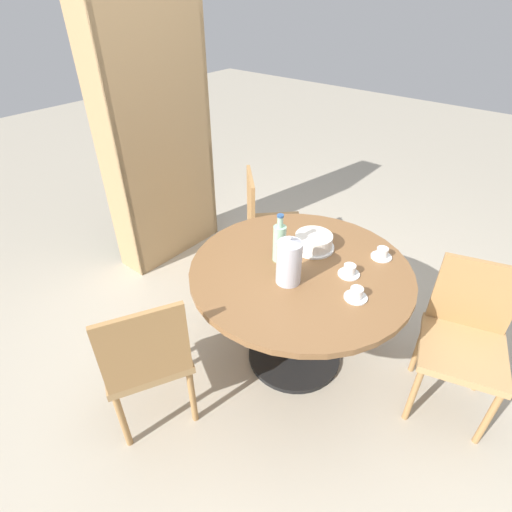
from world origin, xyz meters
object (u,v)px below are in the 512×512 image
(water_bottle, at_px, (279,242))
(cup_b, at_px, (356,294))
(cup_c, at_px, (349,271))
(cake_main, at_px, (314,242))
(bookshelf, at_px, (160,150))
(cup_a, at_px, (382,254))
(chair_a, at_px, (269,224))
(coffee_pot, at_px, (289,261))
(chair_b, at_px, (146,356))
(chair_c, at_px, (465,338))

(water_bottle, bearing_deg, cup_b, -92.45)
(cup_c, bearing_deg, cake_main, 71.33)
(bookshelf, relative_size, cup_c, 16.35)
(cup_c, bearing_deg, cup_a, -13.75)
(chair_a, relative_size, cup_c, 7.46)
(coffee_pot, xyz_separation_m, cup_a, (0.51, -0.28, -0.10))
(chair_b, distance_m, bookshelf, 1.74)
(cup_c, bearing_deg, cup_b, -141.09)
(water_bottle, bearing_deg, cup_a, -48.48)
(water_bottle, bearing_deg, chair_c, -71.45)
(chair_c, distance_m, cake_main, 0.95)
(chair_b, height_order, cake_main, chair_b)
(cup_a, distance_m, cup_b, 0.41)
(water_bottle, distance_m, cake_main, 0.25)
(chair_a, height_order, bookshelf, bookshelf)
(chair_c, xyz_separation_m, bookshelf, (0.02, 2.41, 0.44))
(chair_c, bearing_deg, cake_main, 169.89)
(chair_a, distance_m, water_bottle, 0.88)
(chair_b, distance_m, cup_b, 1.09)
(bookshelf, distance_m, water_bottle, 1.47)
(bookshelf, xyz_separation_m, cake_main, (-0.13, -1.51, -0.16))
(cup_b, bearing_deg, cake_main, 59.01)
(chair_c, bearing_deg, cup_b, -161.10)
(chair_c, relative_size, bookshelf, 0.46)
(cake_main, bearing_deg, cup_c, -108.67)
(chair_c, bearing_deg, cup_a, 157.08)
(cup_a, bearing_deg, chair_b, 151.60)
(coffee_pot, bearing_deg, cup_a, -28.98)
(cup_b, bearing_deg, chair_c, -54.32)
(coffee_pot, height_order, cup_b, coffee_pot)
(chair_c, xyz_separation_m, water_bottle, (-0.33, 0.98, 0.36))
(cup_b, distance_m, cup_c, 0.19)
(water_bottle, xyz_separation_m, cup_a, (0.39, -0.44, -0.09))
(cup_a, bearing_deg, chair_a, 77.72)
(chair_b, xyz_separation_m, cup_a, (1.20, -0.65, 0.27))
(bookshelf, relative_size, water_bottle, 6.68)
(chair_c, relative_size, water_bottle, 3.05)
(chair_b, height_order, cup_b, chair_b)
(bookshelf, height_order, cup_a, bookshelf)
(chair_b, xyz_separation_m, cake_main, (1.04, -0.29, 0.28))
(coffee_pot, relative_size, cup_a, 2.37)
(chair_a, distance_m, cup_a, 1.03)
(cup_a, bearing_deg, cake_main, 114.78)
(chair_c, height_order, cup_b, chair_c)
(chair_a, xyz_separation_m, cup_a, (-0.21, -0.97, 0.27))
(bookshelf, height_order, water_bottle, bookshelf)
(cup_a, xyz_separation_m, cup_c, (-0.26, 0.06, 0.00))
(coffee_pot, height_order, cake_main, coffee_pot)
(chair_a, distance_m, chair_b, 1.45)
(chair_c, relative_size, cake_main, 3.54)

